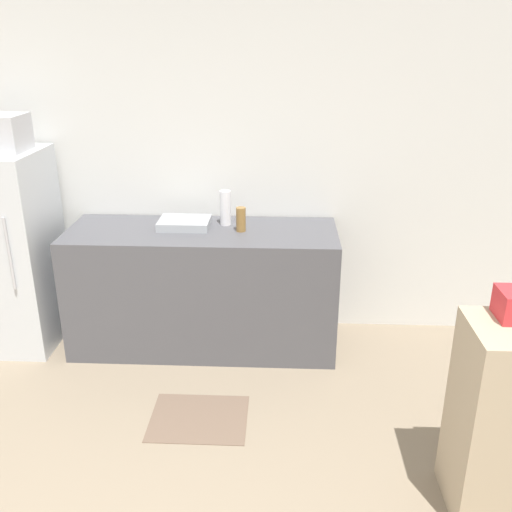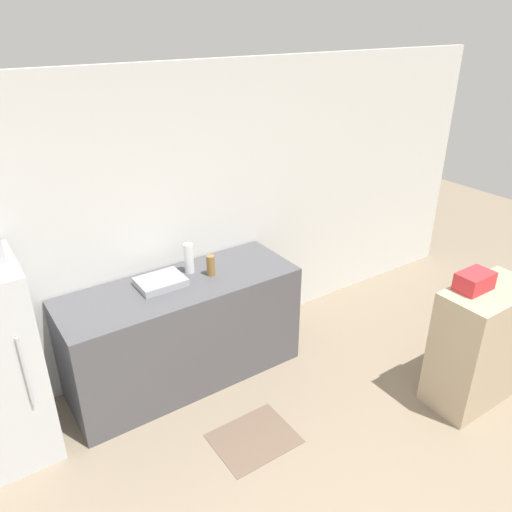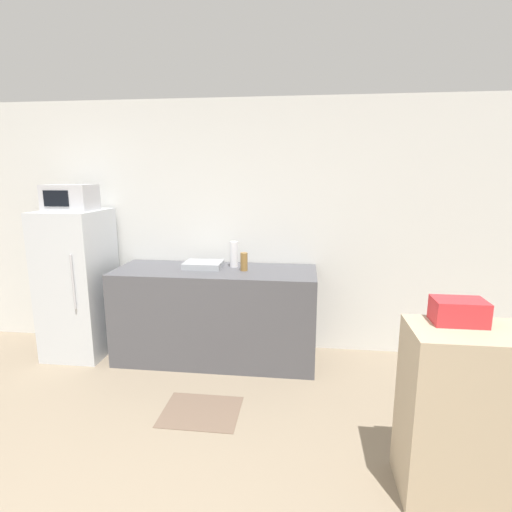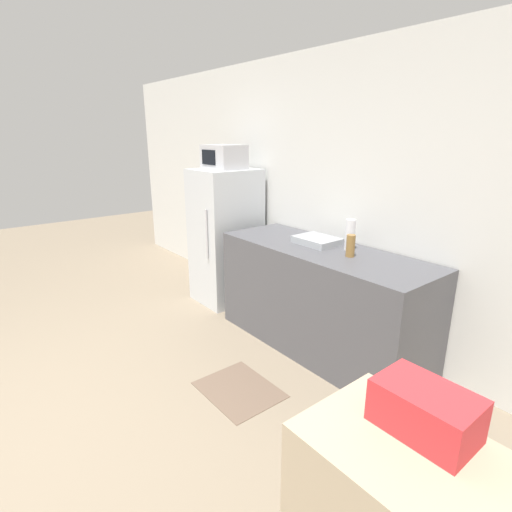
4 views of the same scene
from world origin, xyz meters
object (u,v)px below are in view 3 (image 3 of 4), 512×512
object	(u,v)px
microwave	(70,197)
basket	(459,311)
refrigerator	(78,283)
bottle_tall	(234,254)
bottle_short	(244,262)

from	to	relation	value
microwave	basket	size ratio (longest dim) A/B	1.62
refrigerator	basket	distance (m)	3.52
bottle_tall	bottle_short	distance (m)	0.20
microwave	refrigerator	bearing A→B (deg)	70.48
bottle_tall	bottle_short	xyz separation A→B (m)	(0.13, -0.15, -0.04)
refrigerator	microwave	size ratio (longest dim) A/B	3.27
bottle_tall	bottle_short	bearing A→B (deg)	-49.10
refrigerator	bottle_short	distance (m)	1.75
bottle_short	bottle_tall	bearing A→B (deg)	130.90
bottle_tall	basket	xyz separation A→B (m)	(1.58, -1.63, 0.04)
microwave	bottle_short	xyz separation A→B (m)	(1.73, 0.01, -0.61)
bottle_tall	bottle_short	size ratio (longest dim) A/B	1.47
microwave	basket	distance (m)	3.54
refrigerator	bottle_tall	xyz separation A→B (m)	(1.61, 0.16, 0.31)
refrigerator	bottle_short	xyz separation A→B (m)	(1.73, 0.01, 0.27)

